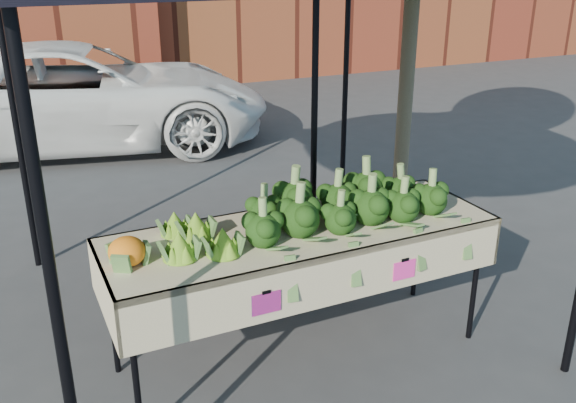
# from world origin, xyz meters

# --- Properties ---
(ground) EXTENTS (90.00, 90.00, 0.00)m
(ground) POSITION_xyz_m (0.00, 0.00, 0.00)
(ground) COLOR #323235
(table) EXTENTS (2.41, 0.83, 0.90)m
(table) POSITION_xyz_m (-0.15, -0.14, 0.45)
(table) COLOR beige
(table) RESTS_ON ground
(canopy) EXTENTS (3.16, 3.16, 2.74)m
(canopy) POSITION_xyz_m (-0.16, 0.46, 1.37)
(canopy) COLOR black
(canopy) RESTS_ON ground
(broccoli_heap) EXTENTS (1.39, 0.59, 0.28)m
(broccoli_heap) POSITION_xyz_m (0.13, -0.12, 1.04)
(broccoli_heap) COLOR #0F350B
(broccoli_heap) RESTS_ON table
(romanesco_cluster) EXTENTS (0.44, 0.58, 0.21)m
(romanesco_cluster) POSITION_xyz_m (-0.81, -0.11, 1.01)
(romanesco_cluster) COLOR #86AE30
(romanesco_cluster) RESTS_ON table
(cauliflower_pair) EXTENTS (0.21, 0.21, 0.19)m
(cauliflower_pair) POSITION_xyz_m (-1.20, -0.19, 1.00)
(cauliflower_pair) COLOR orange
(cauliflower_pair) RESTS_ON table
(street_tree) EXTENTS (1.88, 1.88, 3.71)m
(street_tree) POSITION_xyz_m (1.47, 1.18, 1.86)
(street_tree) COLOR #1E4C14
(street_tree) RESTS_ON ground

